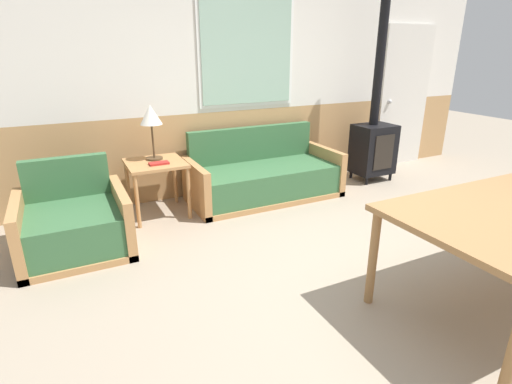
# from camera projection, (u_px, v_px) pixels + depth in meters

# --- Properties ---
(ground_plane) EXTENTS (16.00, 16.00, 0.00)m
(ground_plane) POSITION_uv_depth(u_px,v_px,m) (395.00, 287.00, 3.02)
(ground_plane) COLOR gray
(wall_back) EXTENTS (7.20, 0.09, 2.70)m
(wall_back) POSITION_uv_depth(u_px,v_px,m) (247.00, 77.00, 4.77)
(wall_back) COLOR tan
(wall_back) RESTS_ON ground_plane
(couch) EXTENTS (1.78, 0.80, 0.80)m
(couch) POSITION_uv_depth(u_px,v_px,m) (264.00, 178.00, 4.75)
(couch) COLOR #B27F4C
(couch) RESTS_ON ground_plane
(armchair) EXTENTS (0.90, 0.86, 0.77)m
(armchair) POSITION_uv_depth(u_px,v_px,m) (74.00, 226.00, 3.49)
(armchair) COLOR #B27F4C
(armchair) RESTS_ON ground_plane
(side_table) EXTENTS (0.58, 0.58, 0.59)m
(side_table) POSITION_uv_depth(u_px,v_px,m) (156.00, 170.00, 4.17)
(side_table) COLOR #B27F4C
(side_table) RESTS_ON ground_plane
(table_lamp) EXTENTS (0.23, 0.23, 0.57)m
(table_lamp) POSITION_uv_depth(u_px,v_px,m) (151.00, 118.00, 4.08)
(table_lamp) COLOR #4C3823
(table_lamp) RESTS_ON side_table
(book_stack) EXTENTS (0.20, 0.10, 0.02)m
(book_stack) POSITION_uv_depth(u_px,v_px,m) (159.00, 163.00, 4.05)
(book_stack) COLOR #B22823
(book_stack) RESTS_ON side_table
(wood_stove) EXTENTS (0.51, 0.41, 2.32)m
(wood_stove) POSITION_uv_depth(u_px,v_px,m) (374.00, 138.00, 5.29)
(wood_stove) COLOR black
(wood_stove) RESTS_ON ground_plane
(entry_door) EXTENTS (0.89, 0.09, 2.01)m
(entry_door) POSITION_uv_depth(u_px,v_px,m) (404.00, 97.00, 5.91)
(entry_door) COLOR silver
(entry_door) RESTS_ON ground_plane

